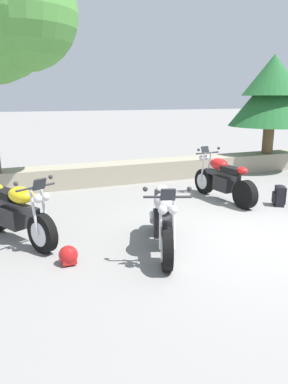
{
  "coord_description": "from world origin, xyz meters",
  "views": [
    {
      "loc": [
        -3.84,
        -4.77,
        2.34
      ],
      "look_at": [
        -1.43,
        1.2,
        0.65
      ],
      "focal_mm": 33.88,
      "sensor_mm": 36.0,
      "label": 1
    }
  ],
  "objects": [
    {
      "name": "pine_tree_mid_left",
      "position": [
        4.36,
        4.73,
        2.48
      ],
      "size": [
        2.63,
        2.63,
        3.09
      ],
      "color": "brown",
      "rests_on": "stone_wall"
    },
    {
      "name": "motorcycle_silver_centre",
      "position": [
        -1.56,
        0.07,
        0.49
      ],
      "size": [
        1.01,
        1.98,
        1.18
      ],
      "color": "black",
      "rests_on": "ground"
    },
    {
      "name": "rider_helmet",
      "position": [
        -3.06,
        0.09,
        0.14
      ],
      "size": [
        0.28,
        0.28,
        0.28
      ],
      "color": "#B21919",
      "rests_on": "ground"
    },
    {
      "name": "motorcycle_yellow_near_left",
      "position": [
        -3.66,
        1.28,
        0.49
      ],
      "size": [
        1.16,
        1.9,
        1.18
      ],
      "color": "black",
      "rests_on": "ground"
    },
    {
      "name": "ground_plane",
      "position": [
        0.0,
        0.0,
        0.0
      ],
      "size": [
        120.0,
        120.0,
        0.0
      ],
      "primitive_type": "plane",
      "color": "gray"
    },
    {
      "name": "motorcycle_red_far_right",
      "position": [
        0.92,
        2.13,
        0.49
      ],
      "size": [
        0.67,
        2.07,
        1.18
      ],
      "color": "black",
      "rests_on": "ground"
    },
    {
      "name": "stone_wall",
      "position": [
        0.0,
        4.8,
        0.28
      ],
      "size": [
        36.0,
        0.8,
        0.55
      ],
      "primitive_type": "cube",
      "color": "gray",
      "rests_on": "ground"
    },
    {
      "name": "rider_backpack",
      "position": [
        1.83,
        1.27,
        0.24
      ],
      "size": [
        0.34,
        0.35,
        0.47
      ],
      "color": "black",
      "rests_on": "ground"
    }
  ]
}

